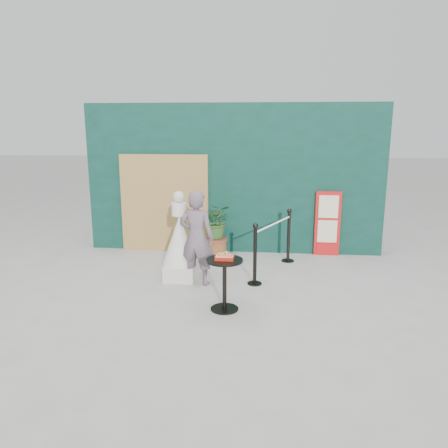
{
  "coord_description": "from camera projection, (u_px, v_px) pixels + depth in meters",
  "views": [
    {
      "loc": [
        0.69,
        -5.69,
        2.59
      ],
      "look_at": [
        0.0,
        1.2,
        1.0
      ],
      "focal_mm": 35.0,
      "sensor_mm": 36.0,
      "label": 1
    }
  ],
  "objects": [
    {
      "name": "food_basket",
      "position": [
        225.0,
        257.0,
        6.07
      ],
      "size": [
        0.26,
        0.19,
        0.11
      ],
      "color": "#AB2412",
      "rests_on": "cafe_table"
    },
    {
      "name": "back_wall",
      "position": [
        234.0,
        179.0,
        8.89
      ],
      "size": [
        6.0,
        0.3,
        3.0
      ],
      "primitive_type": "cube",
      "color": "#0A3026",
      "rests_on": "ground"
    },
    {
      "name": "menu_board",
      "position": [
        327.0,
        224.0,
        8.7
      ],
      "size": [
        0.5,
        0.07,
        1.3
      ],
      "color": "red",
      "rests_on": "ground"
    },
    {
      "name": "woman",
      "position": [
        197.0,
        238.0,
        7.08
      ],
      "size": [
        0.63,
        0.47,
        1.57
      ],
      "primitive_type": "imported",
      "rotation": [
        0.0,
        0.0,
        2.97
      ],
      "color": "slate",
      "rests_on": "ground"
    },
    {
      "name": "cafe_table",
      "position": [
        225.0,
        276.0,
        6.13
      ],
      "size": [
        0.52,
        0.52,
        0.75
      ],
      "color": "black",
      "rests_on": "ground"
    },
    {
      "name": "planter",
      "position": [
        217.0,
        226.0,
        8.64
      ],
      "size": [
        0.63,
        0.54,
        1.06
      ],
      "color": "brown",
      "rests_on": "ground"
    },
    {
      "name": "statue",
      "position": [
        180.0,
        244.0,
        7.33
      ],
      "size": [
        0.59,
        0.59,
        1.52
      ],
      "color": "silver",
      "rests_on": "ground"
    },
    {
      "name": "stanchion_barrier",
      "position": [
        273.0,
        245.0,
        7.73
      ],
      "size": [
        0.84,
        1.54,
        1.03
      ],
      "color": "black",
      "rests_on": "ground"
    },
    {
      "name": "ground",
      "position": [
        216.0,
        312.0,
        6.17
      ],
      "size": [
        60.0,
        60.0,
        0.0
      ],
      "primitive_type": "plane",
      "color": "#ADAAA5",
      "rests_on": "ground"
    },
    {
      "name": "bamboo_fence",
      "position": [
        165.0,
        204.0,
        8.93
      ],
      "size": [
        1.8,
        0.08,
        2.0
      ],
      "primitive_type": "cube",
      "color": "tan",
      "rests_on": "ground"
    }
  ]
}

